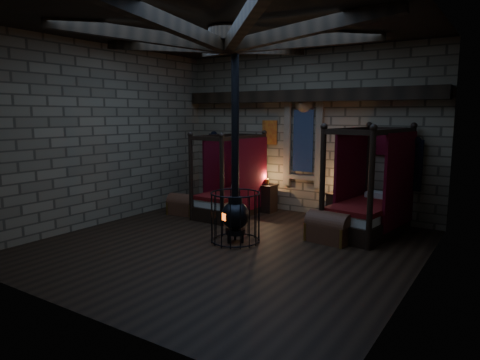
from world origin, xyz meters
The scene contains 8 objects.
room centered at (0.00, 0.09, 3.74)m, with size 7.02×7.02×4.29m.
bed_left centered at (-1.44, 2.22, 0.51)m, with size 1.09×2.01×2.07m.
bed_right centered at (2.07, 2.44, 0.57)m, with size 1.46×2.34×2.30m.
trunk_left centered at (-2.49, 1.56, 0.25)m, with size 0.81×0.57×0.56m.
trunk_right centered at (1.59, 1.33, 0.28)m, with size 0.93×0.66×0.64m.
nightstand_left centered at (-0.82, 3.04, 0.38)m, with size 0.47×0.45×0.90m.
nightstand_right centered at (1.12, 3.04, 0.36)m, with size 0.52×0.50×0.76m.
stove centered at (0.00, 0.27, 0.62)m, with size 1.01×1.01×4.05m.
Camera 1 is at (4.69, -6.76, 2.58)m, focal length 32.00 mm.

